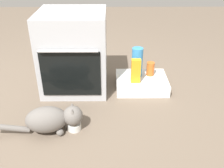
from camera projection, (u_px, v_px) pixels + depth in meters
ground at (67, 105)px, 2.37m from camera, size 8.00×8.00×0.00m
oven at (74, 52)px, 2.49m from camera, size 0.63×0.63×0.78m
pantry_cabinet at (141, 83)px, 2.63m from camera, size 0.52×0.41×0.12m
food_bowl at (74, 126)px, 2.06m from camera, size 0.11×0.11×0.08m
cat at (52, 119)px, 1.99m from camera, size 0.69×0.25×0.23m
water_bottle at (137, 62)px, 2.57m from camera, size 0.11×0.11×0.30m
juice_carton at (136, 71)px, 2.47m from camera, size 0.09×0.06×0.24m
sauce_jar at (150, 69)px, 2.62m from camera, size 0.08×0.08×0.14m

